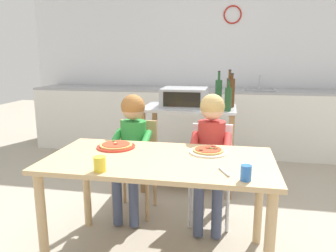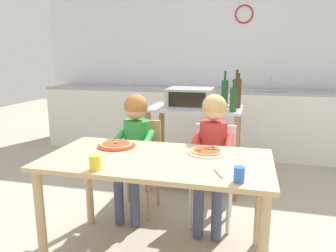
% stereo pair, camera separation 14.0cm
% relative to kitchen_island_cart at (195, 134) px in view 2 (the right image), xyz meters
% --- Properties ---
extents(ground_plane, '(12.06, 12.06, 0.00)m').
position_rel_kitchen_island_cart_xyz_m(ground_plane, '(-0.03, -0.13, -0.58)').
color(ground_plane, '#A89E8C').
extents(back_wall_tiled, '(5.40, 0.14, 2.70)m').
position_rel_kitchen_island_cart_xyz_m(back_wall_tiled, '(-0.03, 1.74, 0.77)').
color(back_wall_tiled, silver).
rests_on(back_wall_tiled, ground).
extents(kitchen_counter, '(4.86, 0.60, 1.12)m').
position_rel_kitchen_island_cart_xyz_m(kitchen_counter, '(-0.03, 1.33, -0.12)').
color(kitchen_counter, silver).
rests_on(kitchen_counter, ground).
extents(kitchen_island_cart, '(0.95, 0.62, 0.87)m').
position_rel_kitchen_island_cart_xyz_m(kitchen_island_cart, '(0.00, 0.00, 0.00)').
color(kitchen_island_cart, '#B7BABF').
rests_on(kitchen_island_cart, ground).
extents(toaster_oven, '(0.46, 0.40, 0.19)m').
position_rel_kitchen_island_cart_xyz_m(toaster_oven, '(-0.06, 0.01, 0.39)').
color(toaster_oven, '#999BA0').
rests_on(toaster_oven, kitchen_island_cart).
extents(bottle_clear_vinegar, '(0.07, 0.07, 0.37)m').
position_rel_kitchen_island_cart_xyz_m(bottle_clear_vinegar, '(0.29, -0.00, 0.44)').
color(bottle_clear_vinegar, '#1E4723').
rests_on(bottle_clear_vinegar, kitchen_island_cart).
extents(bottle_squat_spirits, '(0.06, 0.06, 0.30)m').
position_rel_kitchen_island_cart_xyz_m(bottle_squat_spirits, '(0.39, -0.21, 0.41)').
color(bottle_squat_spirits, '#1E4723').
rests_on(bottle_squat_spirits, kitchen_island_cart).
extents(bottle_tall_green_wine, '(0.06, 0.06, 0.37)m').
position_rel_kitchen_island_cart_xyz_m(bottle_tall_green_wine, '(0.40, 0.23, 0.44)').
color(bottle_tall_green_wine, '#4C2D14').
rests_on(bottle_tall_green_wine, kitchen_island_cart).
extents(bottle_slim_sauce, '(0.07, 0.07, 0.35)m').
position_rel_kitchen_island_cart_xyz_m(bottle_slim_sauce, '(0.42, 0.04, 0.44)').
color(bottle_slim_sauce, '#4C2D14').
rests_on(bottle_slim_sauce, kitchen_island_cart).
extents(dining_table, '(1.48, 0.77, 0.74)m').
position_rel_kitchen_island_cart_xyz_m(dining_table, '(-0.03, -1.33, 0.05)').
color(dining_table, tan).
rests_on(dining_table, ground).
extents(dining_chair_left, '(0.36, 0.36, 0.81)m').
position_rel_kitchen_island_cart_xyz_m(dining_chair_left, '(-0.40, -0.65, -0.10)').
color(dining_chair_left, tan).
rests_on(dining_chair_left, ground).
extents(dining_chair_right, '(0.36, 0.36, 0.81)m').
position_rel_kitchen_island_cart_xyz_m(dining_chair_right, '(0.27, -0.69, -0.10)').
color(dining_chair_right, silver).
rests_on(dining_chair_right, ground).
extents(child_in_green_shirt, '(0.32, 0.42, 1.05)m').
position_rel_kitchen_island_cart_xyz_m(child_in_green_shirt, '(-0.40, -0.76, 0.11)').
color(child_in_green_shirt, '#424C6B').
rests_on(child_in_green_shirt, ground).
extents(child_in_red_shirt, '(0.32, 0.42, 1.08)m').
position_rel_kitchen_island_cart_xyz_m(child_in_red_shirt, '(0.27, -0.81, 0.12)').
color(child_in_red_shirt, '#424C6B').
rests_on(child_in_red_shirt, ground).
extents(pizza_plate_red_rimmed, '(0.28, 0.28, 0.03)m').
position_rel_kitchen_island_cart_xyz_m(pizza_plate_red_rimmed, '(-0.40, -1.15, 0.17)').
color(pizza_plate_red_rimmed, red).
rests_on(pizza_plate_red_rimmed, dining_table).
extents(pizza_plate_white, '(0.26, 0.26, 0.03)m').
position_rel_kitchen_island_cart_xyz_m(pizza_plate_white, '(0.27, -1.16, 0.17)').
color(pizza_plate_white, white).
rests_on(pizza_plate_white, dining_table).
extents(drinking_cup_yellow, '(0.07, 0.07, 0.09)m').
position_rel_kitchen_island_cart_xyz_m(drinking_cup_yellow, '(-0.32, -1.65, 0.20)').
color(drinking_cup_yellow, yellow).
rests_on(drinking_cup_yellow, dining_table).
extents(drinking_cup_blue, '(0.06, 0.06, 0.09)m').
position_rel_kitchen_island_cart_xyz_m(drinking_cup_blue, '(0.50, -1.63, 0.20)').
color(drinking_cup_blue, blue).
rests_on(drinking_cup_blue, dining_table).
extents(serving_spoon, '(0.07, 0.13, 0.01)m').
position_rel_kitchen_island_cart_xyz_m(serving_spoon, '(0.39, -1.54, 0.16)').
color(serving_spoon, '#B7BABF').
rests_on(serving_spoon, dining_table).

